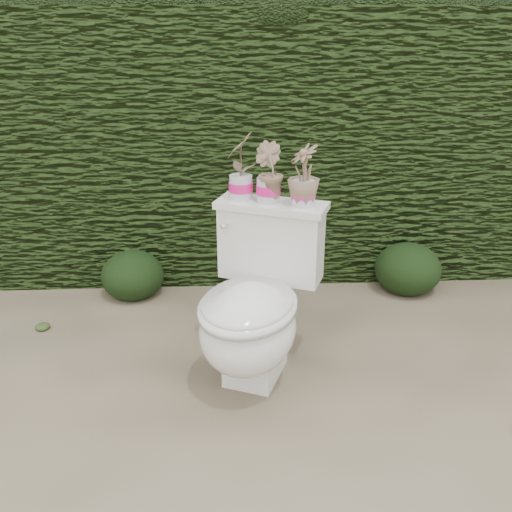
{
  "coord_description": "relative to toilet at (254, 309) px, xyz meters",
  "views": [
    {
      "loc": [
        -0.29,
        -2.09,
        1.55
      ],
      "look_at": [
        -0.17,
        0.27,
        0.55
      ],
      "focal_mm": 40.0,
      "sensor_mm": 36.0,
      "label": 1
    }
  ],
  "objects": [
    {
      "name": "ground",
      "position": [
        0.19,
        -0.13,
        -0.36
      ],
      "size": [
        60.0,
        60.0,
        0.0
      ],
      "primitive_type": "plane",
      "color": "gray",
      "rests_on": "ground"
    },
    {
      "name": "hedge",
      "position": [
        0.19,
        1.47,
        0.44
      ],
      "size": [
        8.0,
        1.0,
        1.6
      ],
      "primitive_type": "cube",
      "color": "#2A4115",
      "rests_on": "ground"
    },
    {
      "name": "toilet",
      "position": [
        0.0,
        0.0,
        0.0
      ],
      "size": [
        0.67,
        0.8,
        0.78
      ],
      "rotation": [
        0.0,
        0.0,
        -0.38
      ],
      "color": "silver",
      "rests_on": "ground"
    },
    {
      "name": "potted_plant_left",
      "position": [
        -0.05,
        0.28,
        0.57
      ],
      "size": [
        0.15,
        0.18,
        0.29
      ],
      "primitive_type": "imported",
      "rotation": [
        0.0,
        0.0,
        4.41
      ],
      "color": "#2C8128",
      "rests_on": "toilet"
    },
    {
      "name": "potted_plant_center",
      "position": [
        0.08,
        0.23,
        0.55
      ],
      "size": [
        0.17,
        0.18,
        0.25
      ],
      "primitive_type": "imported",
      "rotation": [
        0.0,
        0.0,
        2.29
      ],
      "color": "#2C8128",
      "rests_on": "toilet"
    },
    {
      "name": "potted_plant_right",
      "position": [
        0.22,
        0.17,
        0.55
      ],
      "size": [
        0.17,
        0.17,
        0.26
      ],
      "primitive_type": "imported",
      "rotation": [
        0.0,
        0.0,
        4.93
      ],
      "color": "#2C8128",
      "rests_on": "toilet"
    },
    {
      "name": "liriope_clump_1",
      "position": [
        -0.68,
        0.89,
        -0.21
      ],
      "size": [
        0.37,
        0.37,
        0.3
      ],
      "primitive_type": "ellipsoid",
      "color": "black",
      "rests_on": "ground"
    },
    {
      "name": "liriope_clump_2",
      "position": [
        0.98,
        0.87,
        -0.2
      ],
      "size": [
        0.4,
        0.4,
        0.32
      ],
      "primitive_type": "ellipsoid",
      "color": "black",
      "rests_on": "ground"
    }
  ]
}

